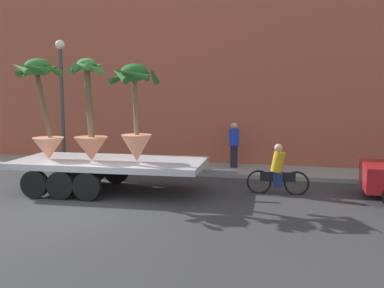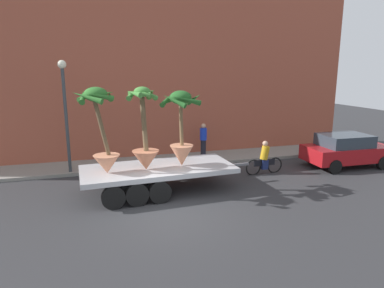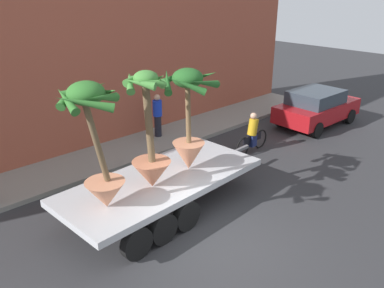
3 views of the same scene
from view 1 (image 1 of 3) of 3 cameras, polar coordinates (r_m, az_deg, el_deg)
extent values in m
plane|color=#2D2D30|center=(11.78, -15.24, -8.34)|extent=(60.00, 60.00, 0.00)
cube|color=gray|center=(17.23, -5.50, -2.98)|extent=(24.00, 2.20, 0.15)
cube|color=#9E4C38|center=(18.62, -3.94, 11.19)|extent=(24.00, 1.20, 8.83)
cube|color=#B7BABF|center=(13.41, -10.75, -2.44)|extent=(5.83, 2.74, 0.18)
cylinder|color=black|center=(15.27, -15.54, -3.28)|extent=(0.81, 0.26, 0.80)
cylinder|color=black|center=(13.28, -19.94, -4.99)|extent=(0.81, 0.26, 0.80)
cylinder|color=black|center=(14.94, -12.78, -3.42)|extent=(0.81, 0.26, 0.80)
cylinder|color=black|center=(12.90, -16.86, -5.22)|extent=(0.81, 0.26, 0.80)
cylinder|color=black|center=(14.64, -9.89, -3.57)|extent=(0.81, 0.26, 0.80)
cylinder|color=black|center=(12.55, -13.60, -5.45)|extent=(0.81, 0.26, 0.80)
cube|color=slate|center=(12.62, 3.65, -3.62)|extent=(1.00, 0.15, 0.10)
cone|color=tan|center=(12.92, -7.29, -0.54)|extent=(0.90, 0.90, 0.80)
cylinder|color=brown|center=(12.81, -7.44, 5.25)|extent=(0.18, 0.14, 1.81)
ellipsoid|color=#235B23|center=(12.82, -7.56, 9.29)|extent=(0.81, 0.81, 0.51)
cone|color=#235B23|center=(12.71, -5.10, 9.03)|extent=(0.37, 1.12, 0.57)
cone|color=#235B23|center=(13.28, -6.44, 9.03)|extent=(1.08, 0.36, 0.44)
cone|color=#235B23|center=(13.27, -8.77, 8.88)|extent=(0.80, 0.96, 0.56)
cone|color=#235B23|center=(12.61, -9.55, 8.95)|extent=(0.85, 0.81, 0.54)
cone|color=#235B23|center=(12.29, -8.19, 9.15)|extent=(1.13, 0.33, 0.46)
cone|color=tan|center=(14.00, -18.32, -0.53)|extent=(0.94, 0.94, 0.66)
cylinder|color=brown|center=(13.95, -18.97, 5.19)|extent=(0.54, 0.14, 2.12)
ellipsoid|color=#2D6B28|center=(14.03, -19.57, 9.53)|extent=(0.80, 0.80, 0.50)
cone|color=#2D6B28|center=(13.74, -18.04, 9.39)|extent=(0.30, 0.96, 0.48)
cone|color=#2D6B28|center=(14.30, -17.94, 9.38)|extent=(0.98, 0.58, 0.39)
cone|color=#2D6B28|center=(14.43, -19.79, 9.18)|extent=(0.76, 0.70, 0.45)
cone|color=#2D6B28|center=(14.28, -20.94, 9.12)|extent=(0.26, 0.87, 0.50)
cone|color=#2D6B28|center=(13.79, -21.67, 9.28)|extent=(1.07, 0.75, 0.47)
cone|color=#2D6B28|center=(13.61, -19.98, 9.42)|extent=(0.90, 0.49, 0.38)
cone|color=#C17251|center=(13.37, -13.09, -0.60)|extent=(1.00, 1.00, 0.71)
cylinder|color=brown|center=(13.27, -13.38, 5.51)|extent=(0.28, 0.18, 2.14)
ellipsoid|color=#428438|center=(13.30, -13.63, 10.11)|extent=(0.59, 0.59, 0.37)
cone|color=#428438|center=(13.19, -12.29, 9.79)|extent=(0.27, 0.68, 0.45)
cone|color=#428438|center=(13.50, -12.34, 9.93)|extent=(0.75, 0.54, 0.34)
cone|color=#428438|center=(13.63, -13.54, 9.89)|extent=(0.71, 0.46, 0.31)
cone|color=#428438|center=(13.61, -14.40, 9.68)|extent=(0.58, 0.74, 0.47)
cone|color=#428438|center=(13.27, -15.26, 9.94)|extent=(0.57, 0.76, 0.31)
cone|color=#428438|center=(13.06, -14.56, 9.98)|extent=(0.68, 0.36, 0.31)
cone|color=#428438|center=(12.96, -13.13, 9.83)|extent=(0.65, 0.65, 0.47)
torus|color=black|center=(13.25, 13.56, -5.06)|extent=(0.74, 0.10, 0.74)
torus|color=black|center=(13.23, 8.78, -4.95)|extent=(0.74, 0.10, 0.74)
cube|color=black|center=(13.19, 11.19, -4.25)|extent=(1.04, 0.11, 0.28)
cylinder|color=gold|center=(13.11, 11.24, -2.32)|extent=(0.46, 0.36, 0.65)
sphere|color=tan|center=(13.05, 11.28, -0.50)|extent=(0.24, 0.24, 0.24)
cube|color=navy|center=(13.21, 11.18, -4.59)|extent=(0.29, 0.25, 0.44)
cylinder|color=black|center=(14.34, 23.85, -4.63)|extent=(0.65, 0.22, 0.64)
cylinder|color=black|center=(16.60, 5.52, -1.62)|extent=(0.28, 0.28, 0.85)
cylinder|color=#1938C6|center=(16.51, 5.55, 0.91)|extent=(0.36, 0.36, 0.62)
sphere|color=tan|center=(16.47, 5.57, 2.39)|extent=(0.24, 0.24, 0.24)
cylinder|color=#383D42|center=(17.61, -16.66, 4.59)|extent=(0.14, 0.14, 4.50)
sphere|color=#EAEACC|center=(17.68, -16.94, 12.38)|extent=(0.36, 0.36, 0.36)
camera|label=2|loc=(7.89, -79.37, 12.38)|focal=31.73mm
camera|label=3|loc=(12.61, -56.71, 16.97)|focal=37.32mm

